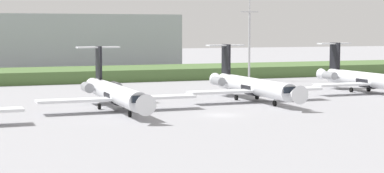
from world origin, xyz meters
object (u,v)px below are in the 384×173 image
regional_jet_third (252,85)px  antenna_mast (249,37)px  regional_jet_second (115,93)px  regional_jet_fourth (366,79)px

regional_jet_third → antenna_mast: bearing=64.9°
regional_jet_second → regional_jet_fourth: 50.05m
regional_jet_third → regional_jet_fourth: size_ratio=1.00×
regional_jet_third → antenna_mast: 42.95m
regional_jet_second → regional_jet_fourth: (49.29, 8.67, 0.00)m
regional_jet_third → antenna_mast: size_ratio=1.31×
regional_jet_third → antenna_mast: antenna_mast is taller
regional_jet_third → antenna_mast: (17.97, 38.32, 7.30)m
regional_jet_third → regional_jet_fourth: (25.49, 4.63, 0.00)m
regional_jet_fourth → regional_jet_third: bearing=-169.7°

